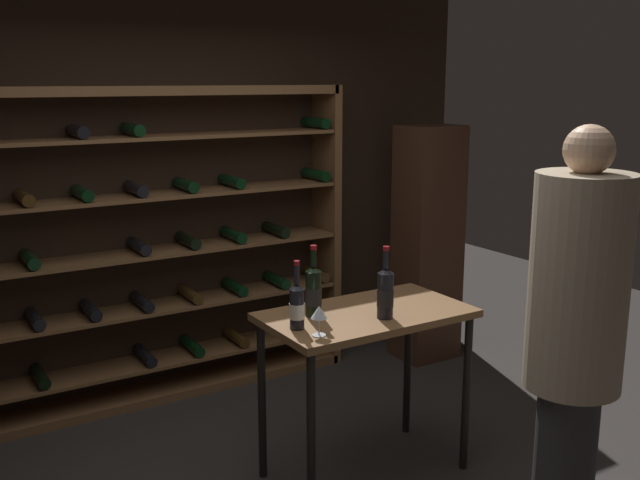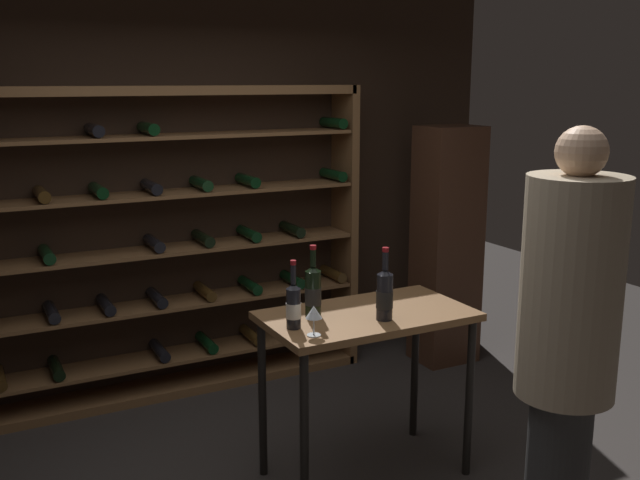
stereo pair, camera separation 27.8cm
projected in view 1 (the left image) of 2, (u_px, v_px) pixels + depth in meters
back_wall at (161, 187)px, 4.99m from camera, size 4.96×0.10×2.83m
wine_rack at (138, 252)px, 4.77m from camera, size 2.97×0.32×2.10m
tasting_table at (366, 332)px, 3.88m from camera, size 1.10×0.62×0.94m
person_guest_khaki at (575, 332)px, 3.08m from camera, size 0.41×0.41×1.96m
display_cabinet at (427, 244)px, 5.58m from camera, size 0.44×0.36×1.80m
wine_bottle_amber_reserve at (314, 291)px, 3.75m from camera, size 0.09×0.09×0.38m
wine_bottle_green_slim at (297, 306)px, 3.56m from camera, size 0.08×0.08×0.35m
wine_bottle_red_label at (385, 293)px, 3.72m from camera, size 0.09×0.09×0.38m
wine_glass_stemmed_left at (319, 314)px, 3.47m from camera, size 0.08×0.08×0.15m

